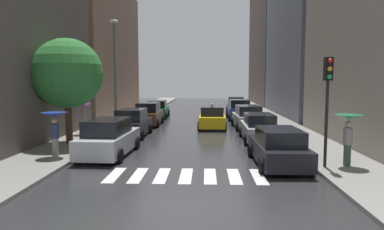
% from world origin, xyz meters
% --- Properties ---
extents(ground_plane, '(28.00, 72.00, 0.04)m').
position_xyz_m(ground_plane, '(0.00, 24.00, -0.02)').
color(ground_plane, '#2A2A2D').
extents(sidewalk_left, '(3.00, 72.00, 0.15)m').
position_xyz_m(sidewalk_left, '(-6.50, 24.00, 0.07)').
color(sidewalk_left, gray).
rests_on(sidewalk_left, ground).
extents(sidewalk_right, '(3.00, 72.00, 0.15)m').
position_xyz_m(sidewalk_right, '(6.50, 24.00, 0.07)').
color(sidewalk_right, gray).
rests_on(sidewalk_right, ground).
extents(crosswalk_stripes, '(5.85, 2.20, 0.01)m').
position_xyz_m(crosswalk_stripes, '(0.00, 3.36, 0.01)').
color(crosswalk_stripes, silver).
rests_on(crosswalk_stripes, ground).
extents(building_left_mid, '(6.00, 18.40, 13.49)m').
position_xyz_m(building_left_mid, '(-11.00, 27.42, 6.74)').
color(building_left_mid, '#8C6B56').
rests_on(building_left_mid, ground).
extents(building_right_mid, '(6.00, 16.14, 21.36)m').
position_xyz_m(building_right_mid, '(11.00, 26.49, 10.68)').
color(building_right_mid, slate).
rests_on(building_right_mid, ground).
extents(building_right_far, '(6.00, 16.91, 17.04)m').
position_xyz_m(building_right_far, '(11.00, 43.53, 8.52)').
color(building_right_far, '#564C47').
rests_on(building_right_far, ground).
extents(parked_car_left_nearest, '(2.25, 4.85, 1.76)m').
position_xyz_m(parked_car_left_nearest, '(-3.86, 6.87, 0.82)').
color(parked_car_left_nearest, '#B2B7BF').
rests_on(parked_car_left_nearest, ground).
extents(parked_car_left_second, '(2.09, 4.38, 1.75)m').
position_xyz_m(parked_car_left_second, '(-3.96, 12.70, 0.81)').
color(parked_car_left_second, black).
rests_on(parked_car_left_second, ground).
extents(parked_car_left_third, '(2.05, 4.27, 1.82)m').
position_xyz_m(parked_car_left_third, '(-3.79, 18.25, 0.84)').
color(parked_car_left_third, brown).
rests_on(parked_car_left_third, ground).
extents(parked_car_left_fourth, '(2.17, 4.54, 1.66)m').
position_xyz_m(parked_car_left_fourth, '(-3.90, 24.18, 0.78)').
color(parked_car_left_fourth, '#0C4C2D').
rests_on(parked_car_left_fourth, ground).
extents(parked_car_right_nearest, '(2.14, 4.70, 1.56)m').
position_xyz_m(parked_car_right_nearest, '(3.79, 5.27, 0.74)').
color(parked_car_right_nearest, black).
rests_on(parked_car_right_nearest, ground).
extents(parked_car_right_second, '(2.02, 4.53, 1.61)m').
position_xyz_m(parked_car_right_second, '(3.85, 11.30, 0.76)').
color(parked_car_right_second, '#B2B7BF').
rests_on(parked_car_right_second, ground).
extents(parked_car_right_third, '(2.20, 4.67, 1.71)m').
position_xyz_m(parked_car_right_third, '(3.82, 16.74, 0.80)').
color(parked_car_right_third, '#B2B7BF').
rests_on(parked_car_right_third, ground).
extents(parked_car_right_fourth, '(2.15, 4.35, 1.80)m').
position_xyz_m(parked_car_right_fourth, '(3.76, 23.13, 0.84)').
color(parked_car_right_fourth, navy).
rests_on(parked_car_right_fourth, ground).
extents(parked_car_right_fifth, '(2.11, 4.54, 1.79)m').
position_xyz_m(parked_car_right_fifth, '(3.91, 28.71, 0.83)').
color(parked_car_right_fifth, brown).
rests_on(parked_car_right_fifth, ground).
extents(taxi_midroad, '(2.14, 4.52, 1.81)m').
position_xyz_m(taxi_midroad, '(1.20, 16.96, 0.76)').
color(taxi_midroad, yellow).
rests_on(taxi_midroad, ground).
extents(pedestrian_foreground, '(1.10, 1.10, 2.06)m').
position_xyz_m(pedestrian_foreground, '(6.39, 4.61, 1.69)').
color(pedestrian_foreground, '#38513D').
rests_on(pedestrian_foreground, sidewalk_right).
extents(pedestrian_near_tree, '(0.97, 0.97, 1.93)m').
position_xyz_m(pedestrian_near_tree, '(-7.04, 12.58, 1.54)').
color(pedestrian_near_tree, navy).
rests_on(pedestrian_near_tree, sidewalk_left).
extents(pedestrian_by_kerb, '(1.15, 1.15, 1.99)m').
position_xyz_m(pedestrian_by_kerb, '(-6.03, 5.92, 1.66)').
color(pedestrian_by_kerb, gray).
rests_on(pedestrian_by_kerb, sidewalk_left).
extents(street_tree_left, '(3.75, 3.75, 5.65)m').
position_xyz_m(street_tree_left, '(-6.69, 9.26, 3.91)').
color(street_tree_left, '#513823').
rests_on(street_tree_left, sidewalk_left).
extents(traffic_light_right_corner, '(0.30, 0.42, 4.30)m').
position_xyz_m(traffic_light_right_corner, '(5.45, 4.38, 3.29)').
color(traffic_light_right_corner, black).
rests_on(traffic_light_right_corner, sidewalk_right).
extents(lamp_post_left, '(0.60, 0.28, 7.51)m').
position_xyz_m(lamp_post_left, '(-5.55, 14.88, 4.45)').
color(lamp_post_left, '#595B60').
rests_on(lamp_post_left, sidewalk_left).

